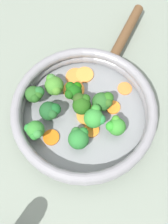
# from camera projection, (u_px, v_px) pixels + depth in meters

# --- Properties ---
(ground_plane) EXTENTS (4.00, 4.00, 0.00)m
(ground_plane) POSITION_uv_depth(u_px,v_px,m) (84.00, 118.00, 0.58)
(ground_plane) COLOR gray
(skillet) EXTENTS (0.28, 0.28, 0.02)m
(skillet) POSITION_uv_depth(u_px,v_px,m) (84.00, 116.00, 0.57)
(skillet) COLOR gray
(skillet) RESTS_ON ground_plane
(skillet_rim_wall) EXTENTS (0.30, 0.30, 0.04)m
(skillet_rim_wall) POSITION_uv_depth(u_px,v_px,m) (84.00, 111.00, 0.54)
(skillet_rim_wall) COLOR gray
(skillet_rim_wall) RESTS_ON skillet
(skillet_handle) EXTENTS (0.18, 0.07, 0.02)m
(skillet_handle) POSITION_uv_depth(u_px,v_px,m) (125.00, 34.00, 0.64)
(skillet_handle) COLOR brown
(skillet_handle) RESTS_ON skillet
(skillet_rivet_left) EXTENTS (0.01, 0.01, 0.01)m
(skillet_rivet_left) POSITION_uv_depth(u_px,v_px,m) (123.00, 74.00, 0.60)
(skillet_rivet_left) COLOR gray
(skillet_rivet_left) RESTS_ON skillet
(skillet_rivet_right) EXTENTS (0.01, 0.01, 0.01)m
(skillet_rivet_right) POSITION_uv_depth(u_px,v_px,m) (93.00, 62.00, 0.61)
(skillet_rivet_right) COLOR gray
(skillet_rivet_right) RESTS_ON skillet
(carrot_slice_0) EXTENTS (0.07, 0.07, 0.00)m
(carrot_slice_0) POSITION_uv_depth(u_px,v_px,m) (74.00, 90.00, 0.59)
(carrot_slice_0) COLOR orange
(carrot_slice_0) RESTS_ON skillet
(carrot_slice_1) EXTENTS (0.03, 0.03, 0.00)m
(carrot_slice_1) POSITION_uv_depth(u_px,v_px,m) (125.00, 88.00, 0.59)
(carrot_slice_1) COLOR orange
(carrot_slice_1) RESTS_ON skillet
(carrot_slice_2) EXTENTS (0.06, 0.06, 0.00)m
(carrot_slice_2) POSITION_uv_depth(u_px,v_px,m) (76.00, 77.00, 0.60)
(carrot_slice_2) COLOR orange
(carrot_slice_2) RESTS_ON skillet
(carrot_slice_3) EXTENTS (0.04, 0.04, 0.00)m
(carrot_slice_3) POSITION_uv_depth(u_px,v_px,m) (91.00, 130.00, 0.55)
(carrot_slice_3) COLOR orange
(carrot_slice_3) RESTS_ON skillet
(carrot_slice_4) EXTENTS (0.05, 0.05, 0.00)m
(carrot_slice_4) POSITION_uv_depth(u_px,v_px,m) (85.00, 75.00, 0.60)
(carrot_slice_4) COLOR orange
(carrot_slice_4) RESTS_ON skillet
(carrot_slice_5) EXTENTS (0.06, 0.06, 0.01)m
(carrot_slice_5) POSITION_uv_depth(u_px,v_px,m) (87.00, 116.00, 0.56)
(carrot_slice_5) COLOR gold
(carrot_slice_5) RESTS_ON skillet
(carrot_slice_6) EXTENTS (0.04, 0.04, 0.00)m
(carrot_slice_6) POSITION_uv_depth(u_px,v_px,m) (113.00, 107.00, 0.57)
(carrot_slice_6) COLOR orange
(carrot_slice_6) RESTS_ON skillet
(carrot_slice_7) EXTENTS (0.04, 0.04, 0.00)m
(carrot_slice_7) POSITION_uv_depth(u_px,v_px,m) (51.00, 137.00, 0.54)
(carrot_slice_7) COLOR orange
(carrot_slice_7) RESTS_ON skillet
(broccoli_floret_0) EXTENTS (0.04, 0.04, 0.05)m
(broccoli_floret_0) POSITION_uv_depth(u_px,v_px,m) (95.00, 118.00, 0.53)
(broccoli_floret_0) COLOR #6F8655
(broccoli_floret_0) RESTS_ON skillet
(broccoli_floret_1) EXTENTS (0.04, 0.04, 0.05)m
(broccoli_floret_1) POSITION_uv_depth(u_px,v_px,m) (35.00, 94.00, 0.55)
(broccoli_floret_1) COLOR #6E934E
(broccoli_floret_1) RESTS_ON skillet
(broccoli_floret_2) EXTENTS (0.04, 0.04, 0.05)m
(broccoli_floret_2) POSITION_uv_depth(u_px,v_px,m) (103.00, 101.00, 0.55)
(broccoli_floret_2) COLOR #6E8756
(broccoli_floret_2) RESTS_ON skillet
(broccoli_floret_3) EXTENTS (0.05, 0.04, 0.05)m
(broccoli_floret_3) POSITION_uv_depth(u_px,v_px,m) (79.00, 138.00, 0.52)
(broccoli_floret_3) COLOR #719E51
(broccoli_floret_3) RESTS_ON skillet
(broccoli_floret_4) EXTENTS (0.05, 0.04, 0.05)m
(broccoli_floret_4) POSITION_uv_depth(u_px,v_px,m) (54.00, 85.00, 0.56)
(broccoli_floret_4) COLOR #6C844F
(broccoli_floret_4) RESTS_ON skillet
(broccoli_floret_5) EXTENTS (0.04, 0.05, 0.05)m
(broccoli_floret_5) POSITION_uv_depth(u_px,v_px,m) (50.00, 111.00, 0.54)
(broccoli_floret_5) COLOR #86AD62
(broccoli_floret_5) RESTS_ON skillet
(broccoli_floret_6) EXTENTS (0.04, 0.04, 0.04)m
(broccoli_floret_6) POSITION_uv_depth(u_px,v_px,m) (116.00, 126.00, 0.52)
(broccoli_floret_6) COLOR #618850
(broccoli_floret_6) RESTS_ON skillet
(broccoli_floret_7) EXTENTS (0.04, 0.04, 0.05)m
(broccoli_floret_7) POSITION_uv_depth(u_px,v_px,m) (81.00, 103.00, 0.54)
(broccoli_floret_7) COLOR #84A45E
(broccoli_floret_7) RESTS_ON skillet
(broccoli_floret_8) EXTENTS (0.04, 0.04, 0.05)m
(broccoli_floret_8) POSITION_uv_depth(u_px,v_px,m) (35.00, 131.00, 0.52)
(broccoli_floret_8) COLOR #85B56D
(broccoli_floret_8) RESTS_ON skillet
(broccoli_floret_9) EXTENTS (0.04, 0.04, 0.05)m
(broccoli_floret_9) POSITION_uv_depth(u_px,v_px,m) (73.00, 91.00, 0.55)
(broccoli_floret_9) COLOR #89AD6B
(broccoli_floret_9) RESTS_ON skillet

